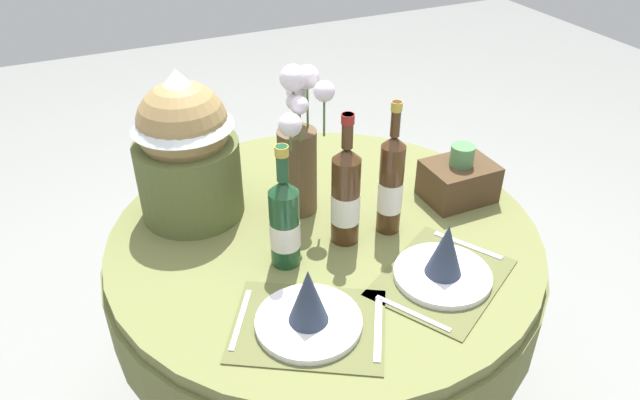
{
  "coord_description": "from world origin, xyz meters",
  "views": [
    {
      "loc": [
        -0.56,
        -1.2,
        1.73
      ],
      "look_at": [
        0.0,
        0.03,
        0.84
      ],
      "focal_mm": 33.51,
      "sensor_mm": 36.0,
      "label": 1
    }
  ],
  "objects_px": {
    "wine_bottle_left": "(391,184)",
    "wine_bottle_right": "(346,195)",
    "dining_table": "(324,268)",
    "flower_vase": "(298,147)",
    "gift_tub_back_left": "(185,141)",
    "woven_basket_side_right": "(459,179)",
    "place_setting_right": "(444,264)",
    "place_setting_left": "(308,310)",
    "wine_bottle_centre": "(285,222)"
  },
  "relations": [
    {
      "from": "wine_bottle_right",
      "to": "woven_basket_side_right",
      "type": "xyz_separation_m",
      "value": [
        0.39,
        0.04,
        -0.08
      ]
    },
    {
      "from": "place_setting_right",
      "to": "flower_vase",
      "type": "bearing_deg",
      "value": 115.36
    },
    {
      "from": "wine_bottle_left",
      "to": "gift_tub_back_left",
      "type": "xyz_separation_m",
      "value": [
        -0.46,
        0.3,
        0.08
      ]
    },
    {
      "from": "wine_bottle_left",
      "to": "gift_tub_back_left",
      "type": "distance_m",
      "value": 0.56
    },
    {
      "from": "wine_bottle_right",
      "to": "place_setting_left",
      "type": "bearing_deg",
      "value": -130.32
    },
    {
      "from": "dining_table",
      "to": "wine_bottle_centre",
      "type": "height_order",
      "value": "wine_bottle_centre"
    },
    {
      "from": "place_setting_left",
      "to": "flower_vase",
      "type": "distance_m",
      "value": 0.49
    },
    {
      "from": "place_setting_right",
      "to": "gift_tub_back_left",
      "type": "bearing_deg",
      "value": 131.51
    },
    {
      "from": "place_setting_left",
      "to": "wine_bottle_centre",
      "type": "xyz_separation_m",
      "value": [
        0.04,
        0.23,
        0.08
      ]
    },
    {
      "from": "dining_table",
      "to": "flower_vase",
      "type": "relative_size",
      "value": 2.71
    },
    {
      "from": "wine_bottle_centre",
      "to": "gift_tub_back_left",
      "type": "distance_m",
      "value": 0.37
    },
    {
      "from": "wine_bottle_left",
      "to": "woven_basket_side_right",
      "type": "relative_size",
      "value": 1.92
    },
    {
      "from": "wine_bottle_left",
      "to": "place_setting_left",
      "type": "bearing_deg",
      "value": -144.34
    },
    {
      "from": "place_setting_left",
      "to": "dining_table",
      "type": "bearing_deg",
      "value": 59.56
    },
    {
      "from": "wine_bottle_centre",
      "to": "wine_bottle_right",
      "type": "height_order",
      "value": "wine_bottle_right"
    },
    {
      "from": "place_setting_left",
      "to": "wine_bottle_centre",
      "type": "height_order",
      "value": "wine_bottle_centre"
    },
    {
      "from": "flower_vase",
      "to": "gift_tub_back_left",
      "type": "distance_m",
      "value": 0.3
    },
    {
      "from": "wine_bottle_centre",
      "to": "gift_tub_back_left",
      "type": "height_order",
      "value": "gift_tub_back_left"
    },
    {
      "from": "wine_bottle_left",
      "to": "wine_bottle_right",
      "type": "bearing_deg",
      "value": 176.35
    },
    {
      "from": "wine_bottle_centre",
      "to": "wine_bottle_left",
      "type": "bearing_deg",
      "value": 2.93
    },
    {
      "from": "dining_table",
      "to": "wine_bottle_centre",
      "type": "xyz_separation_m",
      "value": [
        -0.15,
        -0.08,
        0.26
      ]
    },
    {
      "from": "dining_table",
      "to": "gift_tub_back_left",
      "type": "relative_size",
      "value": 2.79
    },
    {
      "from": "wine_bottle_left",
      "to": "gift_tub_back_left",
      "type": "height_order",
      "value": "gift_tub_back_left"
    },
    {
      "from": "dining_table",
      "to": "gift_tub_back_left",
      "type": "xyz_separation_m",
      "value": [
        -0.3,
        0.24,
        0.36
      ]
    },
    {
      "from": "place_setting_left",
      "to": "place_setting_right",
      "type": "xyz_separation_m",
      "value": [
        0.36,
        0.01,
        0.0
      ]
    },
    {
      "from": "place_setting_left",
      "to": "gift_tub_back_left",
      "type": "height_order",
      "value": "gift_tub_back_left"
    },
    {
      "from": "wine_bottle_centre",
      "to": "wine_bottle_right",
      "type": "distance_m",
      "value": 0.18
    },
    {
      "from": "place_setting_left",
      "to": "place_setting_right",
      "type": "bearing_deg",
      "value": 1.72
    },
    {
      "from": "wine_bottle_right",
      "to": "woven_basket_side_right",
      "type": "bearing_deg",
      "value": 6.41
    },
    {
      "from": "wine_bottle_right",
      "to": "woven_basket_side_right",
      "type": "height_order",
      "value": "wine_bottle_right"
    },
    {
      "from": "dining_table",
      "to": "place_setting_left",
      "type": "bearing_deg",
      "value": -120.44
    },
    {
      "from": "dining_table",
      "to": "wine_bottle_right",
      "type": "xyz_separation_m",
      "value": [
        0.03,
        -0.06,
        0.28
      ]
    },
    {
      "from": "wine_bottle_centre",
      "to": "place_setting_left",
      "type": "bearing_deg",
      "value": -99.41
    },
    {
      "from": "place_setting_left",
      "to": "gift_tub_back_left",
      "type": "distance_m",
      "value": 0.59
    },
    {
      "from": "gift_tub_back_left",
      "to": "wine_bottle_left",
      "type": "bearing_deg",
      "value": -33.41
    },
    {
      "from": "dining_table",
      "to": "place_setting_left",
      "type": "height_order",
      "value": "place_setting_left"
    },
    {
      "from": "woven_basket_side_right",
      "to": "gift_tub_back_left",
      "type": "bearing_deg",
      "value": 160.86
    },
    {
      "from": "flower_vase",
      "to": "gift_tub_back_left",
      "type": "height_order",
      "value": "flower_vase"
    },
    {
      "from": "wine_bottle_right",
      "to": "wine_bottle_left",
      "type": "bearing_deg",
      "value": -3.65
    },
    {
      "from": "place_setting_left",
      "to": "woven_basket_side_right",
      "type": "height_order",
      "value": "woven_basket_side_right"
    },
    {
      "from": "dining_table",
      "to": "wine_bottle_centre",
      "type": "distance_m",
      "value": 0.31
    },
    {
      "from": "flower_vase",
      "to": "wine_bottle_right",
      "type": "bearing_deg",
      "value": -72.86
    },
    {
      "from": "flower_vase",
      "to": "wine_bottle_left",
      "type": "relative_size",
      "value": 1.17
    },
    {
      "from": "wine_bottle_right",
      "to": "gift_tub_back_left",
      "type": "distance_m",
      "value": 0.45
    },
    {
      "from": "wine_bottle_left",
      "to": "wine_bottle_right",
      "type": "xyz_separation_m",
      "value": [
        -0.13,
        0.01,
        -0.0
      ]
    },
    {
      "from": "dining_table",
      "to": "flower_vase",
      "type": "distance_m",
      "value": 0.36
    },
    {
      "from": "flower_vase",
      "to": "wine_bottle_left",
      "type": "xyz_separation_m",
      "value": [
        0.18,
        -0.19,
        -0.06
      ]
    },
    {
      "from": "woven_basket_side_right",
      "to": "wine_bottle_right",
      "type": "bearing_deg",
      "value": -173.59
    },
    {
      "from": "wine_bottle_right",
      "to": "gift_tub_back_left",
      "type": "bearing_deg",
      "value": 138.37
    },
    {
      "from": "place_setting_right",
      "to": "woven_basket_side_right",
      "type": "bearing_deg",
      "value": 49.49
    }
  ]
}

